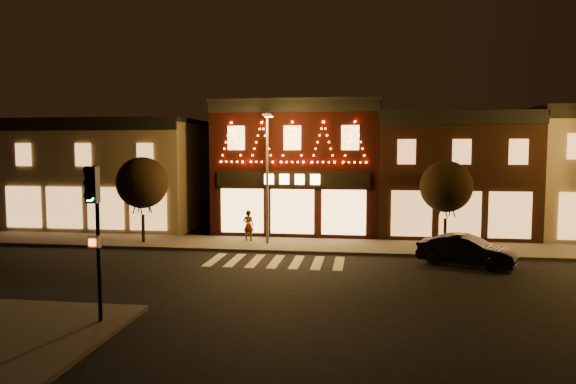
% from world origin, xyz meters
% --- Properties ---
extents(ground, '(120.00, 120.00, 0.00)m').
position_xyz_m(ground, '(0.00, 0.00, 0.00)').
color(ground, black).
rests_on(ground, ground).
extents(sidewalk_far, '(44.00, 4.00, 0.15)m').
position_xyz_m(sidewalk_far, '(2.00, 8.00, 0.07)').
color(sidewalk_far, '#47423D').
rests_on(sidewalk_far, ground).
extents(building_left, '(12.20, 8.28, 7.30)m').
position_xyz_m(building_left, '(-13.00, 13.99, 3.66)').
color(building_left, '#7B6F58').
rests_on(building_left, ground).
extents(building_pulp, '(10.20, 8.34, 8.30)m').
position_xyz_m(building_pulp, '(0.00, 13.98, 4.16)').
color(building_pulp, black).
rests_on(building_pulp, ground).
extents(building_right_a, '(9.20, 8.28, 7.50)m').
position_xyz_m(building_right_a, '(9.50, 13.99, 3.76)').
color(building_right_a, '#351C12').
rests_on(building_right_a, ground).
extents(traffic_signal_near, '(0.34, 0.49, 4.74)m').
position_xyz_m(traffic_signal_near, '(-3.81, -5.86, 3.49)').
color(traffic_signal_near, black).
rests_on(traffic_signal_near, sidewalk_near).
extents(streetlamp_mid, '(0.66, 1.62, 7.08)m').
position_xyz_m(streetlamp_mid, '(-1.06, 7.69, 4.31)').
color(streetlamp_mid, '#59595E').
rests_on(streetlamp_mid, sidewalk_far).
extents(tree_left, '(2.85, 2.85, 4.77)m').
position_xyz_m(tree_left, '(-8.05, 7.28, 3.49)').
color(tree_left, black).
rests_on(tree_left, sidewalk_far).
extents(tree_right, '(2.75, 2.75, 4.59)m').
position_xyz_m(tree_right, '(8.46, 8.36, 3.37)').
color(tree_right, black).
rests_on(tree_right, sidewalk_far).
extents(dark_sedan, '(4.55, 3.06, 1.42)m').
position_xyz_m(dark_sedan, '(8.81, 4.34, 0.71)').
color(dark_sedan, black).
rests_on(dark_sedan, ground).
extents(pedestrian, '(0.70, 0.52, 1.74)m').
position_xyz_m(pedestrian, '(-2.34, 8.64, 1.02)').
color(pedestrian, gray).
rests_on(pedestrian, sidewalk_far).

